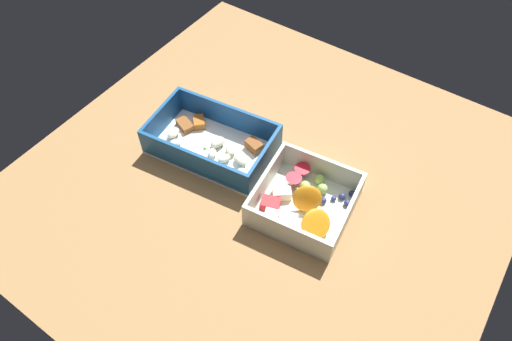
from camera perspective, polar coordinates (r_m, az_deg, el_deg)
name	(u,v)px	position (r cm, az deg, el deg)	size (l,w,h in cm)	color
table_surface	(266,182)	(82.39, 1.27, -1.47)	(80.00, 80.00, 2.00)	#9E7547
pasta_container	(212,143)	(84.85, -5.46, 3.35)	(23.51, 15.92, 5.79)	white
fruit_bowl	(303,202)	(76.88, 5.81, -3.82)	(16.91, 16.97, 5.64)	silver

